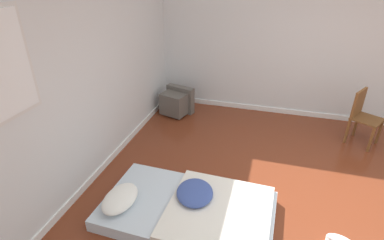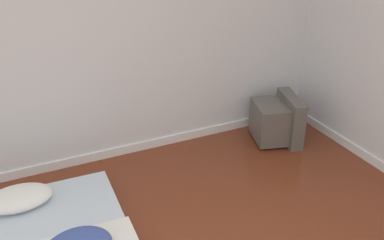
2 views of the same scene
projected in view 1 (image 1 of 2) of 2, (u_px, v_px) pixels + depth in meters
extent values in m
plane|color=maroon|center=(322.00, 217.00, 3.34)|extent=(20.00, 20.00, 0.00)
cube|color=silver|center=(81.00, 82.00, 3.44)|extent=(7.60, 0.06, 2.60)
cube|color=white|center=(100.00, 171.00, 4.01)|extent=(7.60, 0.02, 0.09)
cube|color=silver|center=(323.00, 46.00, 4.98)|extent=(0.06, 8.03, 2.60)
cube|color=white|center=(310.00, 114.00, 5.53)|extent=(0.02, 8.03, 0.09)
cube|color=silver|center=(187.00, 211.00, 3.32)|extent=(1.13, 1.90, 0.14)
ellipsoid|color=white|center=(120.00, 198.00, 3.29)|extent=(0.53, 0.36, 0.14)
cube|color=silver|center=(218.00, 211.00, 3.18)|extent=(1.13, 1.12, 0.05)
ellipsoid|color=#384C93|center=(195.00, 193.00, 3.35)|extent=(0.58, 0.53, 0.11)
cube|color=#56514C|center=(174.00, 104.00, 5.49)|extent=(0.42, 0.51, 0.39)
cube|color=#56514C|center=(180.00, 99.00, 5.64)|extent=(0.28, 0.56, 0.49)
cube|color=#283342|center=(182.00, 97.00, 5.69)|extent=(0.13, 0.43, 0.35)
cube|color=brown|center=(379.00, 132.00, 4.62)|extent=(0.05, 0.05, 0.41)
cube|color=brown|center=(371.00, 140.00, 4.41)|extent=(0.05, 0.05, 0.41)
cube|color=brown|center=(356.00, 124.00, 4.84)|extent=(0.05, 0.05, 0.41)
cube|color=brown|center=(347.00, 131.00, 4.63)|extent=(0.05, 0.05, 0.41)
cube|color=brown|center=(367.00, 119.00, 4.53)|extent=(0.54, 0.54, 0.02)
cube|color=brown|center=(359.00, 103.00, 4.54)|extent=(0.34, 0.22, 0.41)
ellipsoid|color=white|center=(340.00, 240.00, 2.98)|extent=(0.17, 0.28, 0.09)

